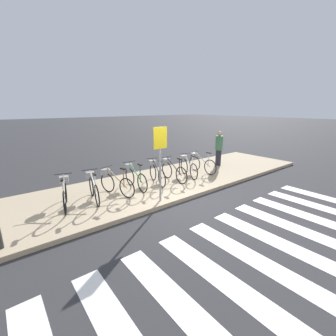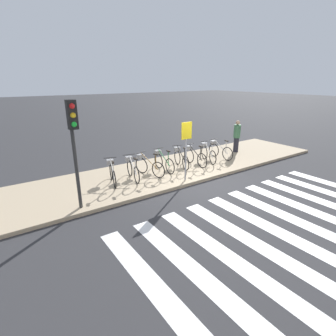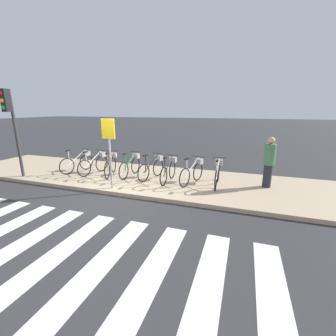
% 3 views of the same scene
% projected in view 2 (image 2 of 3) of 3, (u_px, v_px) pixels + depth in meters
% --- Properties ---
extents(ground_plane, '(120.00, 120.00, 0.00)m').
position_uv_depth(ground_plane, '(198.00, 184.00, 9.76)').
color(ground_plane, '#2D2D30').
extents(sidewalk, '(15.37, 3.43, 0.12)m').
position_uv_depth(sidewalk, '(171.00, 170.00, 11.07)').
color(sidewalk, tan).
rests_on(sidewalk, ground_plane).
extents(parked_bicycle_0, '(0.56, 1.46, 0.93)m').
position_uv_depth(parked_bicycle_0, '(112.00, 172.00, 9.37)').
color(parked_bicycle_0, black).
rests_on(parked_bicycle_0, sidewalk).
extents(parked_bicycle_1, '(0.46, 1.49, 0.93)m').
position_uv_depth(parked_bicycle_1, '(132.00, 168.00, 9.77)').
color(parked_bicycle_1, black).
rests_on(parked_bicycle_1, sidewalk).
extents(parked_bicycle_2, '(0.59, 1.45, 0.93)m').
position_uv_depth(parked_bicycle_2, '(148.00, 165.00, 10.17)').
color(parked_bicycle_2, black).
rests_on(parked_bicycle_2, sidewalk).
extents(parked_bicycle_3, '(0.46, 1.51, 0.93)m').
position_uv_depth(parked_bicycle_3, '(163.00, 161.00, 10.69)').
color(parked_bicycle_3, black).
rests_on(parked_bicycle_3, sidewalk).
extents(parked_bicycle_4, '(0.53, 1.47, 0.93)m').
position_uv_depth(parked_bicycle_4, '(180.00, 157.00, 11.14)').
color(parked_bicycle_4, black).
rests_on(parked_bicycle_4, sidewalk).
extents(parked_bicycle_5, '(0.46, 1.51, 0.93)m').
position_uv_depth(parked_bicycle_5, '(194.00, 155.00, 11.40)').
color(parked_bicycle_5, black).
rests_on(parked_bicycle_5, sidewalk).
extents(parked_bicycle_6, '(0.59, 1.45, 0.93)m').
position_uv_depth(parked_bicycle_6, '(208.00, 152.00, 11.89)').
color(parked_bicycle_6, black).
rests_on(parked_bicycle_6, sidewalk).
extents(parked_bicycle_7, '(0.46, 1.51, 0.93)m').
position_uv_depth(parked_bicycle_7, '(219.00, 149.00, 12.37)').
color(parked_bicycle_7, black).
rests_on(parked_bicycle_7, sidewalk).
extents(pedestrian, '(0.34, 0.34, 1.61)m').
position_uv_depth(pedestrian, '(237.00, 136.00, 13.30)').
color(pedestrian, '#23232D').
rests_on(pedestrian, sidewalk).
extents(traffic_light, '(0.24, 0.40, 3.09)m').
position_uv_depth(traffic_light, '(73.00, 133.00, 6.90)').
color(traffic_light, '#2D2D2D').
rests_on(traffic_light, sidewalk).
extents(sign_post, '(0.44, 0.07, 2.17)m').
position_uv_depth(sign_post, '(186.00, 141.00, 9.27)').
color(sign_post, '#99999E').
rests_on(sign_post, sidewalk).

